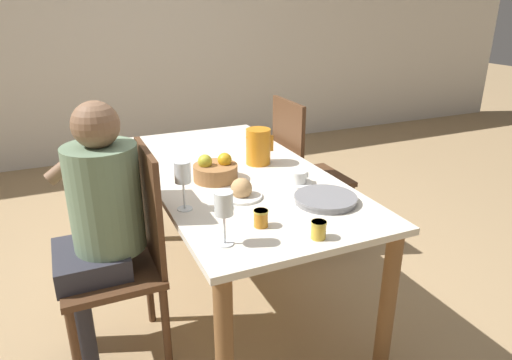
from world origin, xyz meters
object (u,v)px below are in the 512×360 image
(chair_opposite, at_px, (303,171))
(jam_jar_amber, at_px, (319,229))
(chair_person_side, at_px, (127,254))
(person_seated, at_px, (99,215))
(wine_glass_water, at_px, (183,174))
(wine_glass_juice, at_px, (224,206))
(red_pitcher, at_px, (258,146))
(fruit_bowl, at_px, (215,171))
(teacup_near_person, at_px, (298,178))
(jam_jar_red, at_px, (261,218))
(serving_tray, at_px, (325,199))
(bread_plate, at_px, (241,191))

(chair_opposite, height_order, jam_jar_amber, chair_opposite)
(chair_person_side, bearing_deg, person_seated, 70.64)
(wine_glass_water, bearing_deg, wine_glass_juice, -81.41)
(red_pitcher, xyz_separation_m, fruit_bowl, (-0.29, -0.14, -0.05))
(wine_glass_juice, bearing_deg, teacup_near_person, 38.13)
(jam_jar_red, bearing_deg, wine_glass_juice, -157.12)
(teacup_near_person, bearing_deg, wine_glass_juice, -141.87)
(person_seated, height_order, jam_jar_amber, person_seated)
(teacup_near_person, bearing_deg, jam_jar_red, -135.88)
(chair_opposite, bearing_deg, teacup_near_person, -31.84)
(chair_person_side, relative_size, chair_opposite, 1.00)
(serving_tray, bearing_deg, wine_glass_water, 163.01)
(person_seated, height_order, jam_jar_red, person_seated)
(chair_person_side, height_order, red_pitcher, chair_person_side)
(wine_glass_juice, bearing_deg, serving_tray, 17.66)
(wine_glass_juice, distance_m, jam_jar_red, 0.22)
(chair_person_side, bearing_deg, jam_jar_red, -126.58)
(wine_glass_juice, distance_m, serving_tray, 0.58)
(red_pitcher, bearing_deg, fruit_bowl, -155.02)
(wine_glass_water, xyz_separation_m, teacup_near_person, (0.58, 0.07, -0.13))
(red_pitcher, xyz_separation_m, jam_jar_red, (-0.29, -0.68, -0.06))
(red_pitcher, distance_m, bread_plate, 0.47)
(person_seated, relative_size, red_pitcher, 6.18)
(fruit_bowl, bearing_deg, wine_glass_juice, -106.17)
(wine_glass_water, relative_size, jam_jar_red, 3.12)
(serving_tray, bearing_deg, person_seated, 162.42)
(bread_plate, height_order, fruit_bowl, fruit_bowl)
(chair_opposite, height_order, jam_jar_red, chair_opposite)
(red_pitcher, relative_size, teacup_near_person, 1.35)
(teacup_near_person, bearing_deg, wine_glass_water, -173.44)
(jam_jar_red, bearing_deg, wine_glass_water, 130.23)
(wine_glass_water, distance_m, jam_jar_red, 0.38)
(red_pitcher, bearing_deg, serving_tray, -84.12)
(wine_glass_water, bearing_deg, bread_plate, 3.96)
(serving_tray, bearing_deg, chair_person_side, 162.62)
(serving_tray, distance_m, jam_jar_amber, 0.34)
(bread_plate, xyz_separation_m, jam_jar_red, (-0.04, -0.29, 0.01))
(teacup_near_person, distance_m, fruit_bowl, 0.41)
(chair_opposite, bearing_deg, jam_jar_red, -37.41)
(serving_tray, height_order, jam_jar_red, jam_jar_red)
(chair_person_side, relative_size, wine_glass_water, 4.61)
(bread_plate, distance_m, jam_jar_amber, 0.48)
(bread_plate, relative_size, jam_jar_amber, 2.72)
(serving_tray, relative_size, fruit_bowl, 1.26)
(wine_glass_water, relative_size, wine_glass_juice, 1.04)
(red_pitcher, distance_m, jam_jar_amber, 0.87)
(person_seated, xyz_separation_m, wine_glass_water, (0.34, -0.11, 0.17))
(person_seated, bearing_deg, chair_person_side, -109.36)
(bread_plate, xyz_separation_m, jam_jar_amber, (0.12, -0.47, 0.01))
(chair_person_side, relative_size, red_pitcher, 5.11)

